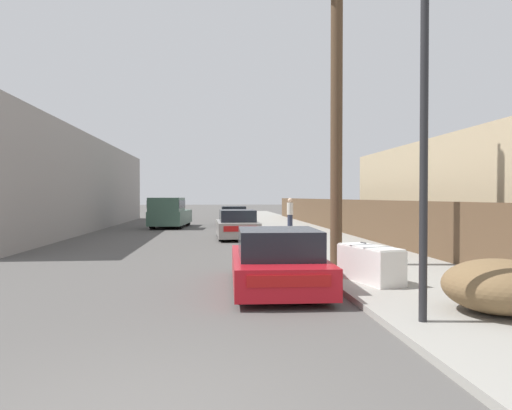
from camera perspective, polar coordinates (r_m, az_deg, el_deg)
The scene contains 12 objects.
sidewalk_curb at distance 27.79m, azimuth 4.43°, elevation -2.90°, with size 4.20×63.00×0.12m, color gray.
discarded_fridge at distance 10.32m, azimuth 14.04°, elevation -7.13°, with size 1.06×1.80×0.80m.
parked_sports_car_red at distance 9.77m, azimuth 2.63°, elevation -7.10°, with size 1.98×4.14×1.30m.
car_parked_mid at distance 21.38m, azimuth -2.39°, elevation -2.54°, with size 1.94×4.08×1.35m.
car_parked_far at distance 31.29m, azimuth -2.87°, elevation -1.42°, with size 1.88×4.40×1.33m.
pickup_truck at distance 29.29m, azimuth -10.77°, elevation -0.97°, with size 2.44×5.41×1.91m.
utility_pole at distance 12.89m, azimuth 10.04°, elevation 13.31°, with size 1.80×0.32×8.99m.
street_lamp at distance 7.24m, azimuth 20.27°, elevation 9.77°, with size 0.26×0.26×5.14m.
brush_pile at distance 8.30m, azimuth 28.20°, elevation -8.93°, with size 1.77×1.71×0.85m.
wooden_fence at distance 24.89m, azimuth 10.16°, elevation -1.26°, with size 0.08×40.28×1.71m, color brown.
building_left_block at distance 30.34m, azimuth -25.04°, elevation 2.31°, with size 7.00×27.54×5.39m, color gray.
pedestrian at distance 25.31m, azimuth 4.28°, elevation -1.06°, with size 0.34×0.34×1.78m.
Camera 1 is at (0.66, -3.84, 1.97)m, focal length 32.00 mm.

